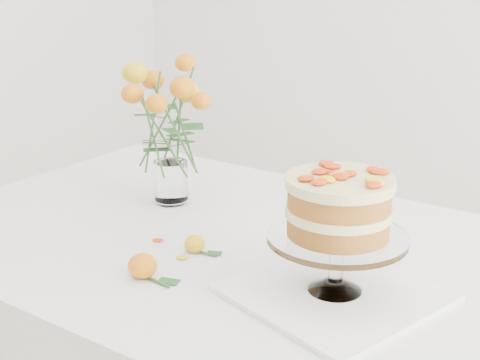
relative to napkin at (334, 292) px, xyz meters
The scene contains 8 objects.
table 0.33m from the napkin, 161.71° to the left, with size 1.43×0.93×0.76m.
napkin is the anchor object (origin of this frame).
cake_stand 0.16m from the napkin, behind, with size 0.25×0.25×0.22m.
rose_vase 0.64m from the napkin, 160.04° to the left, with size 0.37×0.37×0.43m.
loose_rose_near 0.33m from the napkin, behind, with size 0.08×0.04×0.04m.
loose_rose_far 0.37m from the napkin, 156.52° to the right, with size 0.10×0.06×0.05m.
stray_petal_a 0.43m from the napkin, behind, with size 0.03×0.02×0.00m, color yellow.
stray_petal_b 0.33m from the napkin, behind, with size 0.03×0.02×0.00m, color yellow.
Camera 1 is at (0.78, -1.09, 1.34)m, focal length 50.00 mm.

